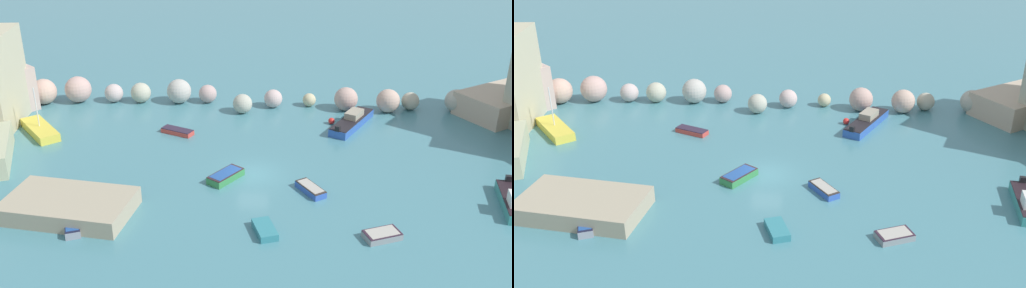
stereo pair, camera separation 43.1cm
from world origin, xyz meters
TOP-DOWN VIEW (x-y plane):
  - cove_water at (0.00, 0.00)m, footprint 160.00×160.00m
  - rock_breakwater at (-4.47, 14.94)m, footprint 44.90×4.65m
  - stone_dock at (-12.71, -6.75)m, footprint 9.51×6.31m
  - channel_buoy at (6.85, 10.89)m, footprint 0.62×0.62m
  - moored_boat_0 at (4.59, -2.55)m, footprint 2.43×2.89m
  - moored_boat_2 at (-2.12, -0.96)m, footprint 2.90×3.34m
  - moored_boat_3 at (9.25, -8.47)m, footprint 2.78×2.20m
  - moored_boat_4 at (-7.59, 7.66)m, footprint 3.22×2.18m
  - moored_boat_5 at (-20.35, 6.84)m, footprint 5.13×5.56m
  - moored_boat_6 at (-11.77, -8.87)m, footprint 1.79×2.59m
  - moored_boat_7 at (8.78, 10.51)m, footprint 4.75×6.92m
  - moored_boat_8 at (1.38, -8.33)m, footprint 1.99×2.73m

SIDE VIEW (x-z plane):
  - cove_water at x=0.00m, z-range 0.00..0.00m
  - moored_boat_4 at x=-7.59m, z-range 0.00..0.47m
  - moored_boat_8 at x=1.38m, z-range 0.00..0.51m
  - moored_boat_3 at x=9.25m, z-range 0.01..0.53m
  - moored_boat_0 at x=4.59m, z-range 0.01..0.56m
  - channel_buoy at x=6.85m, z-range 0.00..0.62m
  - moored_boat_6 at x=-11.77m, z-range 0.01..0.63m
  - moored_boat_2 at x=-2.12m, z-range 0.01..0.65m
  - moored_boat_5 at x=-20.35m, z-range -1.86..2.66m
  - moored_boat_7 at x=8.78m, z-range -0.20..1.19m
  - stone_dock at x=-12.71m, z-range 0.00..1.29m
  - rock_breakwater at x=-4.47m, z-range -0.21..2.53m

